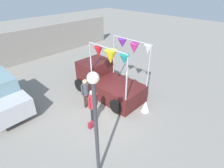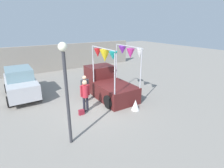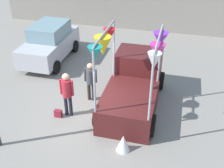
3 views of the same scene
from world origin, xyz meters
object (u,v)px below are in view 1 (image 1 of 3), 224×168
object	(u,v)px
person_vendor	(86,91)
folded_kite_bundle_white	(145,106)
person_customer	(93,103)
parked_car	(0,94)
vendor_truck	(106,80)
street_lamp	(95,116)
handbag	(91,125)

from	to	relation	value
person_vendor	folded_kite_bundle_white	bearing A→B (deg)	-52.87
person_customer	folded_kite_bundle_white	xyz separation A→B (m)	(2.37, -1.30, -0.79)
parked_car	folded_kite_bundle_white	size ratio (longest dim) A/B	6.67
vendor_truck	street_lamp	world-z (taller)	street_lamp
street_lamp	folded_kite_bundle_white	size ratio (longest dim) A/B	6.59
vendor_truck	person_vendor	xyz separation A→B (m)	(-1.69, -0.23, 0.10)
vendor_truck	street_lamp	distance (m)	5.42
vendor_truck	street_lamp	size ratio (longest dim) A/B	1.02
vendor_truck	handbag	bearing A→B (deg)	-147.71
person_customer	folded_kite_bundle_white	distance (m)	2.82
parked_car	person_customer	bearing A→B (deg)	-57.64
handbag	vendor_truck	bearing A→B (deg)	32.29
person_vendor	handbag	size ratio (longest dim) A/B	5.93
person_customer	person_vendor	distance (m)	1.28
street_lamp	handbag	bearing A→B (deg)	56.51
person_customer	handbag	xyz separation A→B (m)	(-0.35, -0.20, -0.95)
parked_car	person_vendor	distance (m)	4.34
vendor_truck	person_customer	size ratio (longest dim) A/B	2.27
person_customer	folded_kite_bundle_white	bearing A→B (deg)	-28.64
parked_car	handbag	distance (m)	4.99
handbag	person_customer	bearing A→B (deg)	29.74
person_customer	street_lamp	world-z (taller)	street_lamp
handbag	folded_kite_bundle_white	size ratio (longest dim) A/B	0.47
vendor_truck	folded_kite_bundle_white	size ratio (longest dim) A/B	6.74
person_customer	person_vendor	world-z (taller)	person_customer
parked_car	person_vendor	size ratio (longest dim) A/B	2.41
parked_car	person_vendor	world-z (taller)	parked_car
vendor_truck	parked_car	size ratio (longest dim) A/B	1.01
vendor_truck	folded_kite_bundle_white	bearing A→B (deg)	-86.17
person_customer	handbag	size ratio (longest dim) A/B	6.37
parked_car	vendor_truck	bearing A→B (deg)	-29.71
street_lamp	folded_kite_bundle_white	bearing A→B (deg)	11.20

